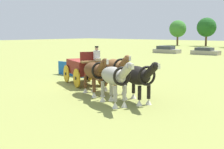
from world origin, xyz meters
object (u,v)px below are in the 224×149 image
Objects in this scene: draft_horse_lead_off at (114,77)px; draft_horse_lead_near at (138,76)px; draft_horse_rear_near at (115,69)px; parked_vehicle_a at (166,50)px; parked_vehicle_b at (205,52)px; show_wagon at (84,68)px; draft_horse_rear_off at (95,72)px.

draft_horse_lead_near is at bearing 66.35° from draft_horse_lead_off.
draft_horse_rear_near is 0.63× the size of parked_vehicle_a.
parked_vehicle_a is 1.04× the size of parked_vehicle_b.
draft_horse_rear_near reaches higher than parked_vehicle_a.
draft_horse_lead_near is (2.38, -1.07, -0.11)m from draft_horse_rear_near.
show_wagon reaches higher than draft_horse_lead_off.
draft_horse_lead_off is at bearing -113.65° from draft_horse_lead_near.
parked_vehicle_a is (-12.00, 30.82, -0.61)m from show_wagon.
draft_horse_rear_near reaches higher than draft_horse_rear_off.
draft_horse_rear_off is at bearing 155.81° from draft_horse_lead_off.
draft_horse_lead_off is at bearing -24.19° from draft_horse_rear_off.
draft_horse_lead_near is at bearing -24.19° from draft_horse_rear_near.
draft_horse_lead_off reaches higher than draft_horse_rear_off.
parked_vehicle_a is at bearing 116.14° from draft_horse_rear_near.
parked_vehicle_b is at bearing 105.46° from draft_horse_rear_near.
show_wagon is 1.84× the size of draft_horse_lead_near.
show_wagon is 1.94× the size of draft_horse_rear_off.
draft_horse_rear_off is at bearing -65.44° from parked_vehicle_a.
parked_vehicle_b is (-8.96, 32.39, -0.95)m from draft_horse_rear_near.
parked_vehicle_b is (-10.81, 34.65, -0.87)m from draft_horse_lead_off.
draft_horse_rear_off is 36.19m from parked_vehicle_a.
draft_horse_lead_off is 0.69× the size of parked_vehicle_b.
draft_horse_rear_off is 0.95× the size of draft_horse_lead_near.
draft_horse_rear_off is at bearing -34.44° from show_wagon.
show_wagon is at bearing 165.91° from draft_horse_rear_near.
draft_horse_rear_near is 2.92m from draft_horse_lead_off.
parked_vehicle_b is at bearing 108.72° from draft_horse_lead_near.
draft_horse_rear_off reaches higher than parked_vehicle_a.
draft_horse_rear_off is 0.64× the size of parked_vehicle_a.
draft_horse_lead_off is 38.19m from parked_vehicle_a.
draft_horse_rear_off is 0.97× the size of draft_horse_lead_off.
draft_horse_rear_near is at bearing 66.28° from draft_horse_rear_off.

